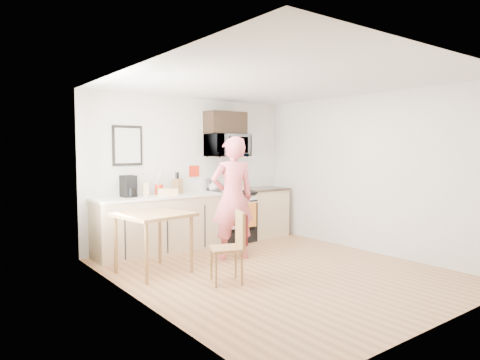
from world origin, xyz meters
TOP-DOWN VIEW (x-y plane):
  - floor at (0.00, 0.00)m, footprint 4.60×4.60m
  - back_wall at (0.00, 2.30)m, footprint 4.00×0.04m
  - front_wall at (0.00, -2.30)m, footprint 4.00×0.04m
  - left_wall at (-2.00, 0.00)m, footprint 0.04×4.60m
  - right_wall at (2.00, 0.00)m, footprint 0.04×4.60m
  - ceiling at (0.00, 0.00)m, footprint 4.00×4.60m
  - window at (-1.96, 0.80)m, footprint 0.06×1.40m
  - cabinet_left at (-0.80, 2.00)m, footprint 2.10×0.60m
  - countertop_left at (-0.80, 2.00)m, footprint 2.14×0.64m
  - cabinet_right at (1.43, 2.00)m, footprint 0.84×0.60m
  - countertop_right at (1.43, 2.00)m, footprint 0.88×0.64m
  - range at (0.63, 1.98)m, footprint 0.76×0.70m
  - microwave at (0.63, 2.08)m, footprint 0.76×0.51m
  - upper_cabinet at (0.63, 2.12)m, footprint 0.76×0.35m
  - wall_art at (-1.20, 2.28)m, footprint 0.50×0.04m
  - wall_trivet at (0.05, 2.28)m, footprint 0.20×0.02m
  - person at (-0.07, 0.95)m, footprint 0.78×0.62m
  - dining_table at (-1.39, 0.96)m, footprint 0.89×0.89m
  - chair at (-0.74, -0.05)m, footprint 0.53×0.50m
  - knife_block at (-0.38, 2.12)m, footprint 0.14×0.18m
  - utensil_crock at (-0.72, 2.13)m, footprint 0.13×0.13m
  - fruit_bowl at (-0.70, 2.04)m, footprint 0.22×0.22m
  - milk_carton at (-1.02, 2.01)m, footprint 0.09×0.09m
  - coffee_maker at (-1.28, 2.08)m, footprint 0.21×0.30m
  - bread_bag at (-0.69, 1.88)m, footprint 0.34×0.22m
  - cake at (0.90, 1.95)m, footprint 0.31×0.31m
  - kettle at (0.35, 2.11)m, footprint 0.18×0.18m
  - pot at (0.43, 1.85)m, footprint 0.19×0.33m

SIDE VIEW (x-z plane):
  - floor at x=0.00m, z-range 0.00..0.00m
  - range at x=0.63m, z-range -0.14..1.02m
  - cabinet_left at x=-0.80m, z-range 0.00..0.90m
  - cabinet_right at x=1.43m, z-range 0.00..0.90m
  - chair at x=-0.74m, z-range 0.13..1.04m
  - dining_table at x=-1.39m, z-range 0.32..1.15m
  - countertop_left at x=-0.80m, z-range 0.90..0.94m
  - countertop_right at x=1.43m, z-range 0.90..0.94m
  - person at x=-0.07m, z-range 0.00..1.88m
  - pot at x=0.43m, z-range 0.93..1.02m
  - cake at x=0.90m, z-range 0.92..1.03m
  - fruit_bowl at x=-0.70m, z-range 0.93..1.02m
  - bread_bag at x=-0.69m, z-range 0.94..1.05m
  - kettle at x=0.35m, z-range 0.91..1.14m
  - milk_carton at x=-1.02m, z-range 0.94..1.16m
  - knife_block at x=-0.38m, z-range 0.94..1.19m
  - utensil_crock at x=-0.72m, z-range 0.90..1.29m
  - coffee_maker at x=-1.28m, z-range 0.93..1.27m
  - back_wall at x=0.00m, z-range 0.00..2.60m
  - front_wall at x=0.00m, z-range 0.00..2.60m
  - left_wall at x=-2.00m, z-range 0.00..2.60m
  - right_wall at x=2.00m, z-range 0.00..2.60m
  - wall_trivet at x=0.05m, z-range 1.20..1.40m
  - window at x=-1.96m, z-range 0.80..2.30m
  - wall_art at x=-1.20m, z-range 1.43..2.08m
  - microwave at x=0.63m, z-range 1.55..1.97m
  - upper_cabinet at x=0.63m, z-range 1.98..2.38m
  - ceiling at x=0.00m, z-range 2.58..2.62m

